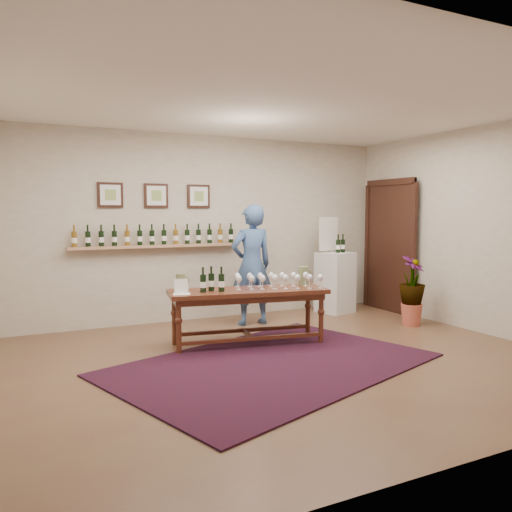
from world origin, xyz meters
name	(u,v)px	position (x,y,z in m)	size (l,w,h in m)	color
ground	(287,360)	(0.00, 0.00, 0.00)	(6.00, 6.00, 0.00)	brown
room_shell	(345,245)	(2.11, 1.86, 1.12)	(6.00, 6.00, 6.00)	beige
rug	(273,364)	(-0.23, -0.09, 0.01)	(3.34, 2.23, 0.02)	#460C0F
tasting_table	(248,298)	(-0.10, 0.81, 0.59)	(2.02, 0.95, 0.69)	#462711
table_glasses	(273,280)	(0.24, 0.80, 0.78)	(1.35, 0.31, 0.19)	white
table_bottles	(212,280)	(-0.56, 0.86, 0.83)	(0.26, 0.15, 0.28)	black
pitcher_left	(181,282)	(-0.90, 1.04, 0.80)	(0.14, 0.14, 0.21)	#677046
pitcher_right	(303,276)	(0.70, 0.82, 0.81)	(0.15, 0.15, 0.24)	#677046
menu_card	(181,286)	(-0.95, 0.83, 0.78)	(0.20, 0.14, 0.18)	white
display_pedestal	(335,282)	(2.03, 2.00, 0.49)	(0.49, 0.49, 0.99)	silver
pedestal_bottles	(340,243)	(2.09, 1.95, 1.15)	(0.32, 0.09, 0.32)	black
info_sign	(329,234)	(1.96, 2.10, 1.29)	(0.44, 0.02, 0.60)	white
potted_plant	(412,291)	(2.46, 0.70, 0.51)	(0.62, 0.62, 0.87)	#B8533D
person	(252,265)	(0.41, 1.80, 0.88)	(0.64, 0.42, 1.75)	#385584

